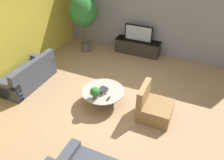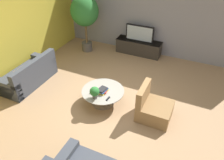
{
  "view_description": "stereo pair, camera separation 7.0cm",
  "coord_description": "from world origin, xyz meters",
  "px_view_note": "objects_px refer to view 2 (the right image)",
  "views": [
    {
      "loc": [
        1.83,
        -4.13,
        3.92
      ],
      "look_at": [
        -0.1,
        0.24,
        0.55
      ],
      "focal_mm": 35.0,
      "sensor_mm": 36.0,
      "label": 1
    },
    {
      "loc": [
        1.89,
        -4.1,
        3.92
      ],
      "look_at": [
        -0.1,
        0.24,
        0.55
      ],
      "focal_mm": 35.0,
      "sensor_mm": 36.0,
      "label": 2
    }
  ],
  "objects_px": {
    "coffee_table": "(103,94)",
    "armchair_wicker": "(153,108)",
    "television": "(140,33)",
    "potted_palm_tall": "(85,13)",
    "couch_by_wall": "(29,75)",
    "potted_plant_tabletop": "(95,92)",
    "media_console": "(139,47)"
  },
  "relations": [
    {
      "from": "couch_by_wall",
      "to": "television",
      "type": "bearing_deg",
      "value": 143.25
    },
    {
      "from": "potted_palm_tall",
      "to": "potted_plant_tabletop",
      "type": "relative_size",
      "value": 6.28
    },
    {
      "from": "armchair_wicker",
      "to": "potted_palm_tall",
      "type": "distance_m",
      "value": 4.24
    },
    {
      "from": "media_console",
      "to": "couch_by_wall",
      "type": "distance_m",
      "value": 3.95
    },
    {
      "from": "coffee_table",
      "to": "potted_plant_tabletop",
      "type": "bearing_deg",
      "value": -97.96
    },
    {
      "from": "television",
      "to": "couch_by_wall",
      "type": "bearing_deg",
      "value": -126.75
    },
    {
      "from": "media_console",
      "to": "armchair_wicker",
      "type": "xyz_separation_m",
      "value": [
        1.4,
        -3.01,
        0.0
      ]
    },
    {
      "from": "television",
      "to": "coffee_table",
      "type": "height_order",
      "value": "television"
    },
    {
      "from": "television",
      "to": "potted_palm_tall",
      "type": "relative_size",
      "value": 0.49
    },
    {
      "from": "armchair_wicker",
      "to": "coffee_table",
      "type": "bearing_deg",
      "value": 92.14
    },
    {
      "from": "coffee_table",
      "to": "potted_plant_tabletop",
      "type": "distance_m",
      "value": 0.47
    },
    {
      "from": "couch_by_wall",
      "to": "potted_palm_tall",
      "type": "relative_size",
      "value": 0.84
    },
    {
      "from": "potted_plant_tabletop",
      "to": "potted_palm_tall",
      "type": "bearing_deg",
      "value": 123.5
    },
    {
      "from": "television",
      "to": "potted_plant_tabletop",
      "type": "distance_m",
      "value": 3.41
    },
    {
      "from": "couch_by_wall",
      "to": "armchair_wicker",
      "type": "xyz_separation_m",
      "value": [
        3.77,
        0.16,
        -0.01
      ]
    },
    {
      "from": "potted_palm_tall",
      "to": "potted_plant_tabletop",
      "type": "distance_m",
      "value": 3.5
    },
    {
      "from": "coffee_table",
      "to": "armchair_wicker",
      "type": "distance_m",
      "value": 1.34
    },
    {
      "from": "coffee_table",
      "to": "potted_plant_tabletop",
      "type": "relative_size",
      "value": 3.41
    },
    {
      "from": "potted_plant_tabletop",
      "to": "media_console",
      "type": "bearing_deg",
      "value": 90.16
    },
    {
      "from": "media_console",
      "to": "armchair_wicker",
      "type": "distance_m",
      "value": 3.32
    },
    {
      "from": "television",
      "to": "coffee_table",
      "type": "distance_m",
      "value": 3.1
    },
    {
      "from": "couch_by_wall",
      "to": "potted_palm_tall",
      "type": "bearing_deg",
      "value": 169.09
    },
    {
      "from": "potted_palm_tall",
      "to": "armchair_wicker",
      "type": "bearing_deg",
      "value": -36.67
    },
    {
      "from": "television",
      "to": "media_console",
      "type": "bearing_deg",
      "value": 90.0
    },
    {
      "from": "couch_by_wall",
      "to": "potted_plant_tabletop",
      "type": "bearing_deg",
      "value": 84.2
    },
    {
      "from": "media_console",
      "to": "coffee_table",
      "type": "bearing_deg",
      "value": -88.9
    },
    {
      "from": "coffee_table",
      "to": "armchair_wicker",
      "type": "height_order",
      "value": "armchair_wicker"
    },
    {
      "from": "couch_by_wall",
      "to": "potted_plant_tabletop",
      "type": "relative_size",
      "value": 5.29
    },
    {
      "from": "television",
      "to": "armchair_wicker",
      "type": "bearing_deg",
      "value": -65.01
    },
    {
      "from": "television",
      "to": "potted_palm_tall",
      "type": "bearing_deg",
      "value": -162.86
    },
    {
      "from": "television",
      "to": "armchair_wicker",
      "type": "distance_m",
      "value": 3.36
    },
    {
      "from": "armchair_wicker",
      "to": "potted_palm_tall",
      "type": "bearing_deg",
      "value": 53.33
    }
  ]
}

